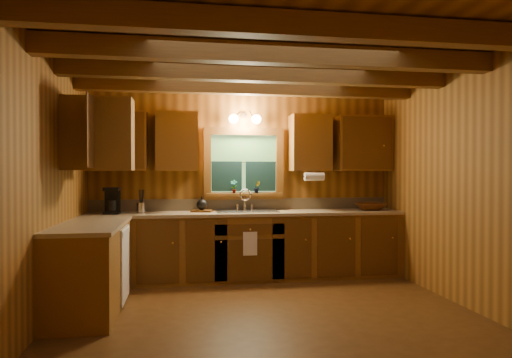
{
  "coord_description": "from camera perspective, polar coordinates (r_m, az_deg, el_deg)",
  "views": [
    {
      "loc": [
        -0.84,
        -4.39,
        1.42
      ],
      "look_at": [
        0.0,
        0.8,
        1.35
      ],
      "focal_mm": 31.66,
      "sensor_mm": 36.0,
      "label": 1
    }
  ],
  "objects": [
    {
      "name": "room",
      "position": [
        4.47,
        1.64,
        -0.78
      ],
      "size": [
        4.2,
        4.2,
        4.2
      ],
      "color": "#4D2F12",
      "rests_on": "ground"
    },
    {
      "name": "ceiling_beams",
      "position": [
        4.6,
        1.65,
        14.21
      ],
      "size": [
        4.2,
        2.54,
        0.18
      ],
      "color": "brown",
      "rests_on": "room"
    },
    {
      "name": "base_cabinets",
      "position": [
        5.77,
        -5.69,
        -9.11
      ],
      "size": [
        4.2,
        2.22,
        0.86
      ],
      "color": "brown",
      "rests_on": "ground"
    },
    {
      "name": "countertop",
      "position": [
        5.72,
        -5.56,
        -4.66
      ],
      "size": [
        4.2,
        2.24,
        0.04
      ],
      "color": "tan",
      "rests_on": "base_cabinets"
    },
    {
      "name": "backsplash",
      "position": [
        6.35,
        -1.57,
        -3.21
      ],
      "size": [
        4.2,
        0.02,
        0.16
      ],
      "primitive_type": "cube",
      "color": "#9B8968",
      "rests_on": "room"
    },
    {
      "name": "dishwasher_panel",
      "position": [
        5.21,
        -16.23,
        -10.23
      ],
      "size": [
        0.02,
        0.6,
        0.8
      ],
      "primitive_type": "cube",
      "color": "white",
      "rests_on": "base_cabinets"
    },
    {
      "name": "upper_cabinets",
      "position": [
        5.84,
        -6.49,
        4.89
      ],
      "size": [
        4.19,
        1.77,
        0.78
      ],
      "color": "brown",
      "rests_on": "room"
    },
    {
      "name": "window",
      "position": [
        6.32,
        -1.55,
        1.75
      ],
      "size": [
        1.12,
        0.08,
        1.0
      ],
      "color": "brown",
      "rests_on": "room"
    },
    {
      "name": "window_sill",
      "position": [
        6.28,
        -1.49,
        -1.97
      ],
      "size": [
        1.06,
        0.14,
        0.04
      ],
      "primitive_type": "cube",
      "color": "brown",
      "rests_on": "room"
    },
    {
      "name": "wall_sconce",
      "position": [
        6.24,
        -1.4,
        7.62
      ],
      "size": [
        0.45,
        0.21,
        0.17
      ],
      "color": "black",
      "rests_on": "room"
    },
    {
      "name": "paper_towel_roll",
      "position": [
        6.18,
        7.36,
        0.3
      ],
      "size": [
        0.27,
        0.11,
        0.11
      ],
      "primitive_type": "cylinder",
      "rotation": [
        0.0,
        1.57,
        0.0
      ],
      "color": "white",
      "rests_on": "upper_cabinets"
    },
    {
      "name": "dish_towel",
      "position": [
        5.79,
        -0.74,
        -8.18
      ],
      "size": [
        0.18,
        0.01,
        0.3
      ],
      "primitive_type": "cube",
      "color": "white",
      "rests_on": "base_cabinets"
    },
    {
      "name": "sink",
      "position": [
        6.08,
        -1.22,
        -4.56
      ],
      "size": [
        0.82,
        0.48,
        0.43
      ],
      "color": "silver",
      "rests_on": "countertop"
    },
    {
      "name": "coffee_maker",
      "position": [
        6.03,
        -17.72,
        -2.63
      ],
      "size": [
        0.19,
        0.24,
        0.34
      ],
      "rotation": [
        0.0,
        0.0,
        0.03
      ],
      "color": "black",
      "rests_on": "countertop"
    },
    {
      "name": "utensil_crock",
      "position": [
        6.06,
        -14.34,
        -3.47
      ],
      "size": [
        0.11,
        0.11,
        0.31
      ],
      "rotation": [
        0.0,
        0.0,
        -0.38
      ],
      "color": "silver",
      "rests_on": "countertop"
    },
    {
      "name": "cutting_board",
      "position": [
        6.08,
        -6.86,
        -4.03
      ],
      "size": [
        0.31,
        0.25,
        0.02
      ],
      "primitive_type": "cube",
      "rotation": [
        0.0,
        0.0,
        -0.23
      ],
      "color": "#523011",
      "rests_on": "countertop"
    },
    {
      "name": "teakettle",
      "position": [
        6.07,
        -6.86,
        -3.23
      ],
      "size": [
        0.14,
        0.14,
        0.18
      ],
      "rotation": [
        0.0,
        0.0,
        0.4
      ],
      "color": "black",
      "rests_on": "cutting_board"
    },
    {
      "name": "wicker_basket",
      "position": [
        6.51,
        14.24,
        -3.4
      ],
      "size": [
        0.43,
        0.43,
        0.1
      ],
      "primitive_type": "imported",
      "rotation": [
        0.0,
        0.0,
        -0.06
      ],
      "color": "#48230C",
      "rests_on": "countertop"
    },
    {
      "name": "potted_plant_left",
      "position": [
        6.24,
        -2.82,
        -0.94
      ],
      "size": [
        0.12,
        0.1,
        0.19
      ],
      "primitive_type": "imported",
      "rotation": [
        0.0,
        0.0,
        -0.35
      ],
      "color": "#523011",
      "rests_on": "window_sill"
    },
    {
      "name": "potted_plant_right",
      "position": [
        6.27,
        0.12,
        -1.03
      ],
      "size": [
        0.1,
        0.09,
        0.17
      ],
      "primitive_type": "imported",
      "rotation": [
        0.0,
        0.0,
        0.18
      ],
      "color": "#523011",
      "rests_on": "window_sill"
    }
  ]
}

